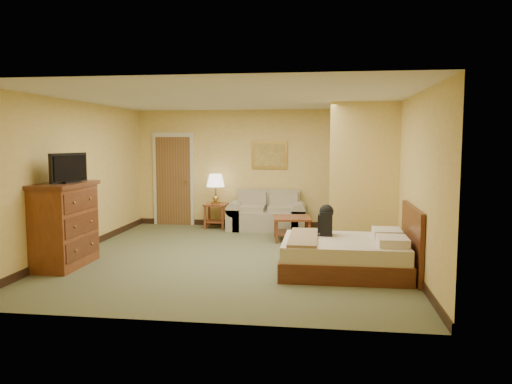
% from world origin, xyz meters
% --- Properties ---
extents(floor, '(6.00, 6.00, 0.00)m').
position_xyz_m(floor, '(0.00, 0.00, 0.00)').
color(floor, brown).
rests_on(floor, ground).
extents(ceiling, '(6.00, 6.00, 0.00)m').
position_xyz_m(ceiling, '(0.00, 0.00, 2.60)').
color(ceiling, white).
rests_on(ceiling, back_wall).
extents(back_wall, '(5.50, 0.02, 2.60)m').
position_xyz_m(back_wall, '(0.00, 3.00, 1.30)').
color(back_wall, '#DEBB5F').
rests_on(back_wall, floor).
extents(left_wall, '(0.02, 6.00, 2.60)m').
position_xyz_m(left_wall, '(-2.75, 0.00, 1.30)').
color(left_wall, '#DEBB5F').
rests_on(left_wall, floor).
extents(right_wall, '(0.02, 6.00, 2.60)m').
position_xyz_m(right_wall, '(2.75, 0.00, 1.30)').
color(right_wall, '#DEBB5F').
rests_on(right_wall, floor).
extents(partition, '(1.20, 0.15, 2.60)m').
position_xyz_m(partition, '(2.15, 0.93, 1.30)').
color(partition, '#DEBB5F').
rests_on(partition, floor).
extents(door, '(0.94, 0.16, 2.10)m').
position_xyz_m(door, '(-1.95, 2.96, 1.03)').
color(door, beige).
rests_on(door, floor).
extents(baseboard, '(5.50, 0.02, 0.12)m').
position_xyz_m(baseboard, '(0.00, 2.99, 0.06)').
color(baseboard, black).
rests_on(baseboard, floor).
extents(loveseat, '(1.68, 0.78, 0.85)m').
position_xyz_m(loveseat, '(0.25, 2.57, 0.28)').
color(loveseat, '#9D9377').
rests_on(loveseat, floor).
extents(side_table, '(0.49, 0.49, 0.54)m').
position_xyz_m(side_table, '(-0.90, 2.65, 0.35)').
color(side_table, maroon).
rests_on(side_table, floor).
extents(table_lamp, '(0.40, 0.40, 0.65)m').
position_xyz_m(table_lamp, '(-0.90, 2.65, 1.03)').
color(table_lamp, olive).
rests_on(table_lamp, side_table).
extents(coffee_table, '(0.80, 0.80, 0.46)m').
position_xyz_m(coffee_table, '(0.85, 1.53, 0.33)').
color(coffee_table, maroon).
rests_on(coffee_table, floor).
extents(wall_picture, '(0.79, 0.04, 0.62)m').
position_xyz_m(wall_picture, '(0.25, 2.97, 1.60)').
color(wall_picture, '#B78E3F').
rests_on(wall_picture, back_wall).
extents(dresser, '(0.64, 1.21, 1.29)m').
position_xyz_m(dresser, '(-2.48, -0.95, 0.65)').
color(dresser, maroon).
rests_on(dresser, floor).
extents(tv, '(0.26, 0.73, 0.45)m').
position_xyz_m(tv, '(-2.38, -0.95, 1.50)').
color(tv, black).
rests_on(tv, dresser).
extents(bed, '(1.90, 1.54, 1.00)m').
position_xyz_m(bed, '(1.83, -0.75, 0.27)').
color(bed, '#4A2011').
rests_on(bed, floor).
extents(backpack, '(0.22, 0.28, 0.47)m').
position_xyz_m(backpack, '(1.49, -0.43, 0.74)').
color(backpack, black).
rests_on(backpack, bed).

